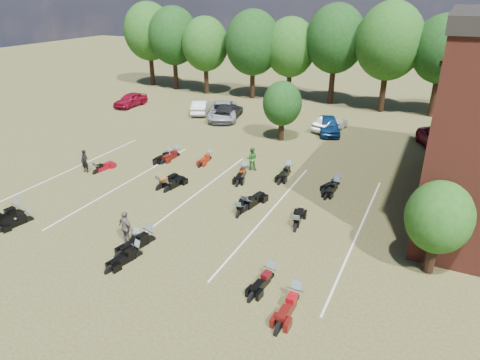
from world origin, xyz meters
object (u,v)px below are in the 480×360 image
Objects in this scene: person_green at (252,159)px; motorcycle_14 at (177,156)px; car_4 at (329,125)px; motorcycle_0 at (29,221)px; car_0 at (131,100)px; person_black at (85,161)px; motorcycle_3 at (137,257)px; person_grey at (126,228)px; motorcycle_7 at (96,173)px.

person_green is 6.24m from motorcycle_14.
car_4 is 2.14× the size of motorcycle_0.
car_0 is 18.43m from person_black.
motorcycle_3 is at bearing -35.56° from person_black.
car_0 reaches higher than motorcycle_0.
person_grey reaches higher than motorcycle_14.
motorcycle_14 reaches higher than motorcycle_0.
car_0 is 29.53m from motorcycle_3.
person_black reaches higher than motorcycle_14.
motorcycle_0 is (11.21, -22.69, -0.73)m from car_0.
motorcycle_3 is at bearing 149.72° from motorcycle_7.
person_green is (10.15, 5.39, 0.02)m from person_black.
person_grey is 0.80× the size of motorcycle_14.
person_grey is at bearing 17.88° from motorcycle_0.
person_green reaches higher than motorcycle_14.
person_grey reaches higher than person_black.
car_4 is 20.47m from person_black.
car_4 is 10.91m from person_green.
car_4 reaches higher than motorcycle_14.
person_grey is (-1.64, -11.42, 0.07)m from person_green.
motorcycle_7 is at bearing -22.75° from person_grey.
car_4 is 2.07× the size of motorcycle_7.
car_0 is at bearing 159.29° from car_4.
motorcycle_0 is (-7.97, -12.00, -0.82)m from person_green.
motorcycle_0 is at bearing 109.42° from motorcycle_7.
car_0 is 16.89m from motorcycle_14.
person_grey reaches higher than motorcycle_0.
motorcycle_3 is at bearing 11.37° from motorcycle_0.
motorcycle_3 reaches higher than motorcycle_0.
motorcycle_0 is 6.91m from motorcycle_7.
person_green is at bearing 100.77° from motorcycle_3.
person_grey reaches higher than car_0.
motorcycle_7 is (-12.03, -15.83, -0.74)m from car_4.
motorcycle_7 is at bearing 10.59° from person_black.
car_4 is 24.97m from motorcycle_0.
motorcycle_0 is 7.49m from motorcycle_3.
motorcycle_7 is 0.94× the size of motorcycle_14.
person_green reaches higher than motorcycle_3.
person_green is 0.79× the size of motorcycle_7.
person_black is 0.79× the size of motorcycle_0.
person_green is 0.92× the size of person_grey.
person_grey reaches higher than motorcycle_3.
person_green is at bearing -124.47° from car_4.
car_0 is at bearing -35.75° from person_grey.
car_0 is 25.31m from motorcycle_0.
car_4 reaches higher than motorcycle_0.
person_grey is 0.88× the size of motorcycle_0.
car_0 is at bearing -50.82° from motorcycle_7.
person_grey is at bearing 62.96° from person_green.
motorcycle_0 is (-6.33, -0.58, -0.89)m from person_grey.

